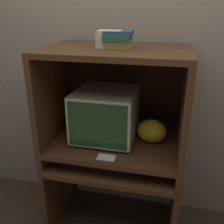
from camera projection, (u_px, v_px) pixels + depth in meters
wall_back at (126, 61)px, 2.06m from camera, size 6.00×0.06×2.60m
desk_base at (114, 185)px, 2.03m from camera, size 0.97×0.65×0.65m
desk_monitor_shelf at (115, 145)px, 1.93m from camera, size 0.97×0.62×0.13m
hutch_upper at (117, 82)px, 1.79m from camera, size 0.97×0.62×0.67m
crt_monitor at (106, 114)px, 1.91m from camera, size 0.44×0.46×0.37m
keyboard at (99, 164)px, 1.86m from camera, size 0.45×0.14×0.03m
mouse at (137, 170)px, 1.78m from camera, size 0.06×0.04×0.03m
snack_bag at (152, 131)px, 1.89m from camera, size 0.21×0.16×0.17m
book_stack at (118, 39)px, 1.65m from camera, size 0.18×0.15×0.11m
paper_card at (106, 157)px, 1.71m from camera, size 0.12×0.08×0.00m
storage_box at (110, 39)px, 1.67m from camera, size 0.15×0.13×0.11m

